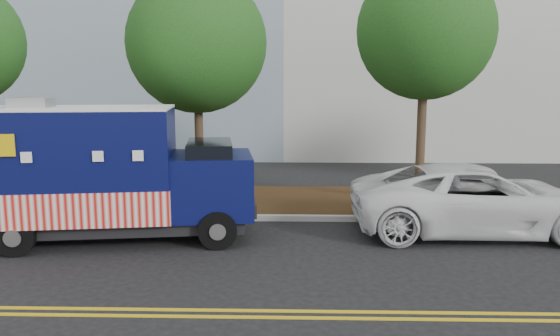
{
  "coord_description": "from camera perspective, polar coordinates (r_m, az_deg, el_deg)",
  "views": [
    {
      "loc": [
        2.53,
        -12.88,
        3.73
      ],
      "look_at": [
        2.15,
        0.6,
        1.57
      ],
      "focal_mm": 35.0,
      "sensor_mm": 36.0,
      "label": 1
    }
  ],
  "objects": [
    {
      "name": "food_truck",
      "position": [
        13.38,
        -17.97,
        -0.85
      ],
      "size": [
        6.62,
        3.23,
        3.35
      ],
      "rotation": [
        0.0,
        0.0,
        0.14
      ],
      "color": "black",
      "rests_on": "ground"
    },
    {
      "name": "ground",
      "position": [
        13.64,
        -9.22,
        -6.87
      ],
      "size": [
        120.0,
        120.0,
        0.0
      ],
      "primitive_type": "plane",
      "color": "black",
      "rests_on": "ground"
    },
    {
      "name": "tree_c",
      "position": [
        16.25,
        14.94,
        13.61
      ],
      "size": [
        3.85,
        3.85,
        7.03
      ],
      "color": "#38281C",
      "rests_on": "ground"
    },
    {
      "name": "curb",
      "position": [
        14.95,
        -8.23,
        -5.13
      ],
      "size": [
        120.0,
        0.18,
        0.15
      ],
      "primitive_type": "cube",
      "color": "#9E9E99",
      "rests_on": "ground"
    },
    {
      "name": "tree_b",
      "position": [
        16.77,
        -8.68,
        12.76
      ],
      "size": [
        4.16,
        4.16,
        6.91
      ],
      "color": "#38281C",
      "rests_on": "ground"
    },
    {
      "name": "centerline_near",
      "position": [
        9.55,
        -14.34,
        -14.12
      ],
      "size": [
        120.0,
        0.1,
        0.01
      ],
      "primitive_type": "cube",
      "color": "gold",
      "rests_on": "ground"
    },
    {
      "name": "white_car",
      "position": [
        14.24,
        19.86,
        -3.11
      ],
      "size": [
        6.11,
        2.82,
        1.7
      ],
      "primitive_type": "imported",
      "rotation": [
        0.0,
        0.0,
        1.57
      ],
      "color": "white",
      "rests_on": "ground"
    },
    {
      "name": "sign_post",
      "position": [
        15.52,
        -14.05,
        -0.54
      ],
      "size": [
        0.06,
        0.06,
        2.4
      ],
      "primitive_type": "cube",
      "color": "#473828",
      "rests_on": "ground"
    },
    {
      "name": "mulch_strip",
      "position": [
        16.97,
        -7.03,
        -3.39
      ],
      "size": [
        120.0,
        4.0,
        0.15
      ],
      "primitive_type": "cube",
      "color": "#321B0D",
      "rests_on": "ground"
    },
    {
      "name": "centerline_far",
      "position": [
        9.33,
        -14.77,
        -14.71
      ],
      "size": [
        120.0,
        0.1,
        0.01
      ],
      "primitive_type": "cube",
      "color": "gold",
      "rests_on": "ground"
    }
  ]
}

